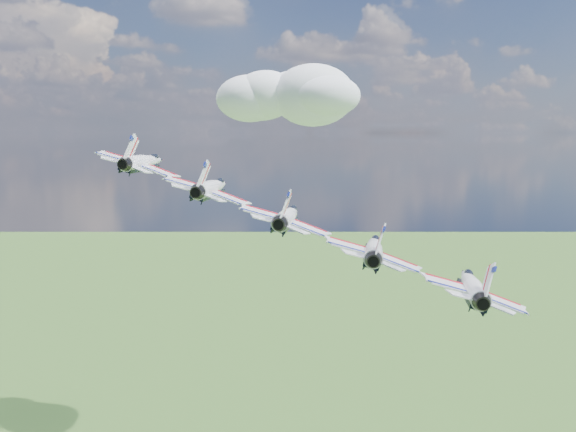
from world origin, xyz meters
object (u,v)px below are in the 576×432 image
object	(u,v)px
jet_2	(288,216)
jet_0	(144,162)
jet_4	(472,285)
jet_3	(374,248)
jet_1	(212,187)

from	to	relation	value
jet_2	jet_0	bearing A→B (deg)	160.05
jet_0	jet_4	distance (m)	40.36
jet_2	jet_3	size ratio (longest dim) A/B	1.00
jet_1	jet_2	distance (m)	10.09
jet_2	jet_4	size ratio (longest dim) A/B	1.00
jet_3	jet_4	size ratio (longest dim) A/B	1.00
jet_4	jet_2	bearing A→B (deg)	160.05
jet_1	jet_3	xyz separation A→B (m)	(13.77, -13.74, -5.37)
jet_1	jet_3	bearing A→B (deg)	-19.95
jet_1	jet_2	bearing A→B (deg)	-19.95
jet_2	jet_4	bearing A→B (deg)	-19.95
jet_0	jet_4	size ratio (longest dim) A/B	1.00
jet_2	jet_4	distance (m)	20.18
jet_2	jet_3	world-z (taller)	jet_2
jet_1	jet_3	size ratio (longest dim) A/B	1.00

